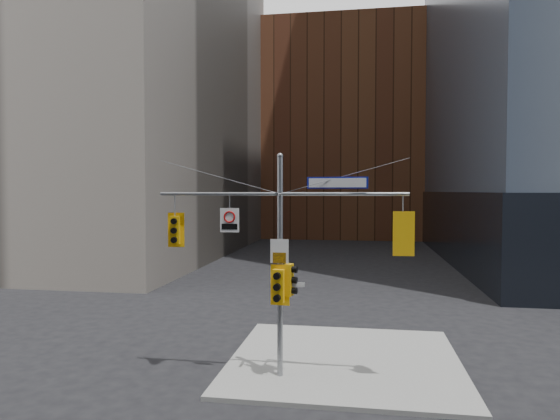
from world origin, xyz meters
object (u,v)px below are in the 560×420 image
(traffic_light_pole_side, at_px, (290,280))
(street_sign_blade, at_px, (337,183))
(traffic_light_west_arm, at_px, (175,230))
(regulatory_sign_arm, at_px, (230,219))
(traffic_light_east_arm, at_px, (403,233))
(signal_assembly, at_px, (280,244))
(traffic_light_pole_front, at_px, (279,286))

(traffic_light_pole_side, relative_size, street_sign_blade, 0.53)
(traffic_light_west_arm, distance_m, regulatory_sign_arm, 1.90)
(traffic_light_east_arm, relative_size, traffic_light_pole_side, 1.33)
(signal_assembly, height_order, traffic_light_east_arm, signal_assembly)
(traffic_light_east_arm, relative_size, street_sign_blade, 0.71)
(traffic_light_west_arm, height_order, regulatory_sign_arm, regulatory_sign_arm)
(street_sign_blade, bearing_deg, traffic_light_east_arm, 6.80)
(signal_assembly, xyz_separation_m, street_sign_blade, (1.81, 0.00, 1.93))
(traffic_light_east_arm, bearing_deg, regulatory_sign_arm, -4.59)
(traffic_light_east_arm, bearing_deg, traffic_light_west_arm, -4.90)
(traffic_light_pole_front, bearing_deg, street_sign_blade, 14.09)
(traffic_light_pole_side, xyz_separation_m, regulatory_sign_arm, (-1.97, -0.02, 1.92))
(regulatory_sign_arm, bearing_deg, traffic_light_pole_side, -0.97)
(traffic_light_east_arm, bearing_deg, traffic_light_pole_front, -0.80)
(signal_assembly, height_order, traffic_light_pole_side, signal_assembly)
(signal_assembly, height_order, traffic_light_west_arm, signal_assembly)
(traffic_light_east_arm, xyz_separation_m, street_sign_blade, (-2.00, 0.00, 1.55))
(traffic_light_pole_side, bearing_deg, traffic_light_east_arm, -79.57)
(traffic_light_west_arm, relative_size, traffic_light_east_arm, 0.85)
(traffic_light_east_arm, relative_size, traffic_light_pole_front, 1.05)
(traffic_light_pole_front, height_order, regulatory_sign_arm, regulatory_sign_arm)
(street_sign_blade, bearing_deg, traffic_light_pole_front, -164.61)
(traffic_light_west_arm, distance_m, traffic_light_east_arm, 7.32)
(traffic_light_west_arm, height_order, traffic_light_east_arm, traffic_light_east_arm)
(signal_assembly, distance_m, traffic_light_pole_side, 1.20)
(traffic_light_west_arm, xyz_separation_m, traffic_light_east_arm, (7.32, -0.01, 0.00))
(traffic_light_west_arm, height_order, street_sign_blade, street_sign_blade)
(regulatory_sign_arm, bearing_deg, signal_assembly, -0.83)
(regulatory_sign_arm, bearing_deg, traffic_light_pole_front, -10.02)
(traffic_light_west_arm, bearing_deg, regulatory_sign_arm, -9.45)
(traffic_light_pole_side, relative_size, traffic_light_pole_front, 0.79)
(signal_assembly, bearing_deg, street_sign_blade, 0.11)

